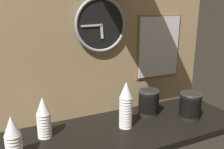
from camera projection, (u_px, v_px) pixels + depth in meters
ground_plane at (120, 131)px, 1.46m from camera, size 1.60×0.56×0.04m
wall_tiled_back at (102, 38)px, 1.55m from camera, size 1.60×0.03×1.05m
cup_stack_left at (44, 117)px, 1.33m from camera, size 0.08×0.08×0.24m
cup_stack_far_left at (13, 137)px, 1.13m from camera, size 0.08×0.08×0.22m
cup_stack_center_right at (125, 105)px, 1.44m from camera, size 0.08×0.08×0.29m
bowl_stack_right at (149, 102)px, 1.63m from camera, size 0.14×0.14×0.18m
bowl_stack_far_right at (190, 105)px, 1.57m from camera, size 0.14×0.14×0.18m
wall_clock at (101, 25)px, 1.49m from camera, size 0.35×0.03×0.35m
menu_board at (159, 47)px, 1.73m from camera, size 0.36×0.01×0.46m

